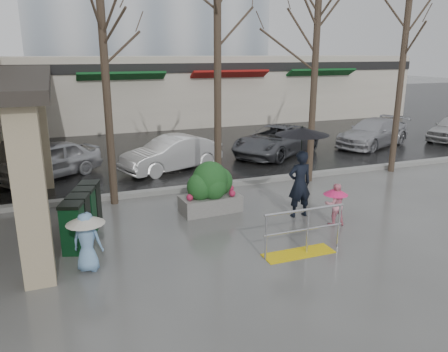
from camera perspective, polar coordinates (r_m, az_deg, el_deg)
ground at (r=10.22m, az=-0.13°, el=-8.51°), size 120.00×120.00×0.00m
street_asphalt at (r=31.17m, az=-14.77°, el=7.56°), size 120.00×36.00×0.01m
curb at (r=13.77m, az=-6.05°, el=-1.75°), size 120.00×0.30×0.15m
canopy_slab at (r=16.79m, az=-26.66°, el=12.19°), size 2.80×18.00×0.25m
pillar_front at (r=8.59m, az=-23.96°, el=-2.25°), size 0.55×0.55×3.50m
pillar_back at (r=14.93m, az=-23.00°, el=5.07°), size 0.55×0.55×3.50m
storefront_row at (r=27.29m, az=-9.81°, el=10.98°), size 34.00×6.74×4.00m
handrail at (r=9.64m, az=10.11°, el=-7.90°), size 1.90×0.50×1.03m
tree_west at (r=12.41m, az=-15.74°, el=19.30°), size 3.20×3.20×6.80m
tree_midwest at (r=13.15m, az=-0.87°, el=20.28°), size 3.20×3.20×7.00m
tree_mideast at (r=14.59m, az=12.05°, el=18.04°), size 3.20×3.20×6.50m
tree_east at (r=16.75m, az=22.85°, el=18.67°), size 3.20×3.20×7.20m
woman at (r=11.45m, az=9.98°, el=1.71°), size 1.38×1.38×2.43m
child_pink at (r=11.31m, az=14.32°, el=-3.21°), size 0.61×0.61×1.08m
child_blue at (r=9.08m, az=-17.50°, el=-7.46°), size 0.76×0.76×1.22m
planter at (r=11.85m, az=-1.81°, el=-1.55°), size 1.66×0.96×1.41m
news_boxes at (r=10.71m, az=-18.00°, el=-4.88°), size 1.07×2.07×1.14m
car_a at (r=16.24m, az=-21.99°, el=1.91°), size 3.94×3.18×1.26m
car_b at (r=16.17m, az=-6.86°, el=2.92°), size 4.05×2.57×1.26m
car_c at (r=18.65m, az=6.78°, el=4.64°), size 4.95×4.17×1.26m
car_d at (r=21.47m, az=18.89°, el=5.37°), size 4.69×3.23×1.26m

